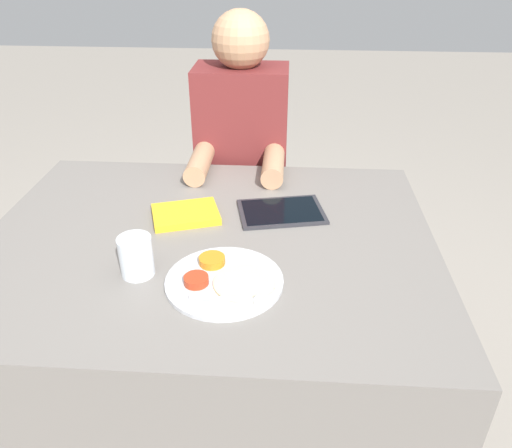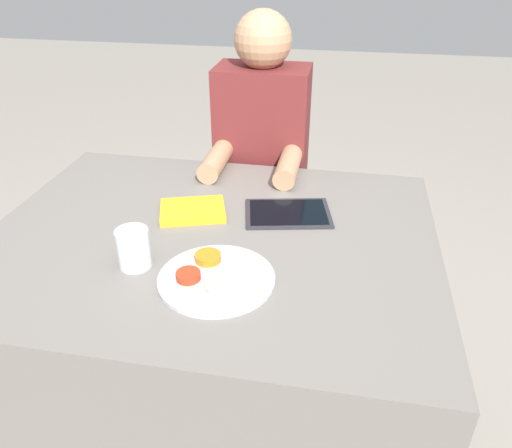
% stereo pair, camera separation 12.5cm
% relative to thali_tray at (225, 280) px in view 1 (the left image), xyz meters
% --- Properties ---
extents(ground_plane, '(12.00, 12.00, 0.00)m').
position_rel_thali_tray_xyz_m(ground_plane, '(-0.07, 0.19, -0.73)').
color(ground_plane, gray).
extents(dining_table, '(1.18, 0.93, 0.72)m').
position_rel_thali_tray_xyz_m(dining_table, '(-0.07, 0.19, -0.37)').
color(dining_table, slate).
rests_on(dining_table, ground_plane).
extents(thali_tray, '(0.27, 0.27, 0.03)m').
position_rel_thali_tray_xyz_m(thali_tray, '(0.00, 0.00, 0.00)').
color(thali_tray, '#B7BABF').
rests_on(thali_tray, dining_table).
extents(red_notebook, '(0.21, 0.19, 0.02)m').
position_rel_thali_tray_xyz_m(red_notebook, '(-0.15, 0.29, 0.00)').
color(red_notebook, silver).
rests_on(red_notebook, dining_table).
extents(tablet_device, '(0.27, 0.21, 0.01)m').
position_rel_thali_tray_xyz_m(tablet_device, '(0.12, 0.34, -0.00)').
color(tablet_device, '#28282D').
rests_on(tablet_device, dining_table).
extents(person_diner, '(0.32, 0.42, 1.20)m').
position_rel_thali_tray_xyz_m(person_diner, '(-0.03, 0.79, -0.15)').
color(person_diner, black).
rests_on(person_diner, ground_plane).
extents(drinking_glass, '(0.08, 0.08, 0.10)m').
position_rel_thali_tray_xyz_m(drinking_glass, '(-0.21, 0.02, 0.04)').
color(drinking_glass, silver).
rests_on(drinking_glass, dining_table).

